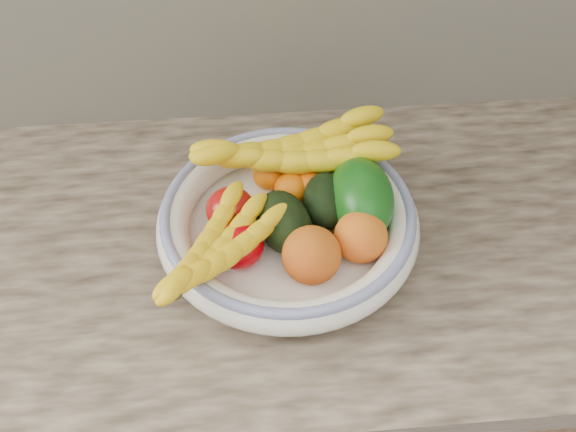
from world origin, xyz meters
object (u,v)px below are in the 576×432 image
at_px(fruit_bowl, 288,221).
at_px(banana_bunch_front, 217,252).
at_px(green_mango, 361,198).
at_px(banana_bunch_back, 293,156).

height_order(fruit_bowl, banana_bunch_front, banana_bunch_front).
xyz_separation_m(green_mango, banana_bunch_front, (-0.21, -0.09, 0.01)).
xyz_separation_m(fruit_bowl, banana_bunch_front, (-0.10, -0.08, 0.03)).
bearing_deg(fruit_bowl, banana_bunch_back, 80.73).
bearing_deg(green_mango, banana_bunch_front, -159.32).
bearing_deg(fruit_bowl, green_mango, 6.67).
bearing_deg(banana_bunch_back, fruit_bowl, -104.81).
height_order(fruit_bowl, banana_bunch_back, banana_bunch_back).
xyz_separation_m(green_mango, banana_bunch_back, (-0.09, 0.09, 0.01)).
relative_size(banana_bunch_back, banana_bunch_front, 1.30).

